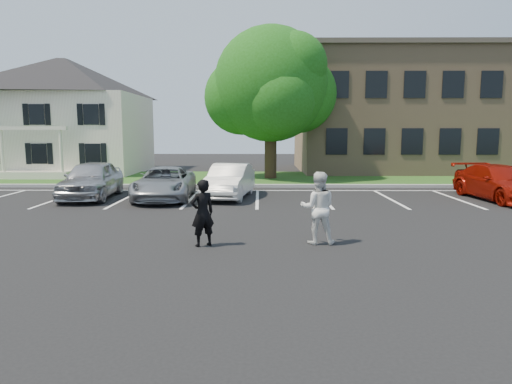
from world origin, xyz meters
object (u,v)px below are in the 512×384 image
(car_white_sedan, at_px, (230,181))
(car_silver_west, at_px, (92,179))
(man_black_suit, at_px, (203,213))
(office_building, at_px, (455,112))
(tree, at_px, (272,87))
(car_red_compact, at_px, (500,183))
(house, at_px, (65,116))
(man_white_shirt, at_px, (318,208))
(car_silver_minivan, at_px, (165,183))

(car_white_sedan, bearing_deg, car_silver_west, -169.70)
(man_black_suit, bearing_deg, office_building, -155.87)
(tree, bearing_deg, office_building, 24.77)
(tree, bearing_deg, car_red_compact, -41.29)
(man_black_suit, distance_m, car_white_sedan, 8.33)
(house, distance_m, man_white_shirt, 24.58)
(car_silver_west, bearing_deg, man_white_shirt, -45.54)
(man_white_shirt, height_order, car_red_compact, man_white_shirt)
(car_silver_minivan, bearing_deg, tree, 56.63)
(car_red_compact, bearing_deg, car_silver_minivan, 174.40)
(man_white_shirt, relative_size, car_red_compact, 0.37)
(car_silver_minivan, distance_m, car_white_sedan, 2.74)
(man_black_suit, bearing_deg, car_silver_minivan, -102.69)
(office_building, distance_m, car_silver_minivan, 23.02)
(man_black_suit, distance_m, car_silver_minivan, 8.22)
(man_white_shirt, bearing_deg, car_silver_west, -37.97)
(tree, distance_m, man_white_shirt, 16.15)
(car_red_compact, bearing_deg, car_silver_west, 173.51)
(man_black_suit, bearing_deg, tree, -128.62)
(man_black_suit, height_order, car_silver_minivan, man_black_suit)
(tree, bearing_deg, man_white_shirt, -87.23)
(car_silver_minivan, height_order, car_red_compact, car_red_compact)
(office_building, relative_size, car_red_compact, 4.50)
(man_white_shirt, xyz_separation_m, car_white_sedan, (-2.77, 8.05, -0.20))
(tree, bearing_deg, man_black_suit, -97.77)
(office_building, distance_m, man_white_shirt, 25.11)
(car_silver_west, relative_size, car_white_sedan, 1.08)
(house, relative_size, car_silver_west, 2.19)
(car_silver_west, relative_size, car_red_compact, 0.95)
(man_black_suit, xyz_separation_m, car_silver_west, (-5.74, 8.11, -0.04))
(man_white_shirt, bearing_deg, office_building, -115.75)
(tree, distance_m, car_red_compact, 13.13)
(man_black_suit, height_order, car_white_sedan, man_black_suit)
(office_building, xyz_separation_m, man_black_suit, (-15.32, -21.87, -3.32))
(man_black_suit, height_order, man_white_shirt, man_white_shirt)
(office_building, height_order, man_black_suit, office_building)
(car_red_compact, bearing_deg, man_white_shirt, -143.97)
(tree, xyz_separation_m, car_silver_west, (-7.90, -7.69, -4.55))
(car_silver_minivan, relative_size, car_white_sedan, 1.11)
(car_silver_west, bearing_deg, house, 113.39)
(office_building, distance_m, car_silver_west, 25.39)
(house, distance_m, tree, 14.49)
(house, distance_m, car_red_compact, 26.26)
(house, distance_m, man_black_suit, 23.22)
(car_silver_west, bearing_deg, tree, 40.82)
(house, relative_size, car_white_sedan, 2.35)
(car_silver_west, distance_m, car_white_sedan, 5.88)
(house, relative_size, man_black_suit, 6.11)
(man_black_suit, relative_size, car_silver_minivan, 0.35)
(car_silver_minivan, height_order, car_white_sedan, car_white_sedan)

